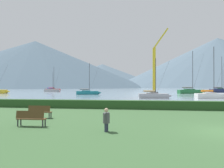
{
  "coord_description": "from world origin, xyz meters",
  "views": [
    {
      "loc": [
        -4.56,
        -12.24,
        2.43
      ],
      "look_at": [
        -16.89,
        68.32,
        3.16
      ],
      "focal_mm": 35.21,
      "sensor_mm": 36.0,
      "label": 1
    }
  ],
  "objects_px": {
    "sailboat_slip_7": "(212,95)",
    "sailboat_slip_12": "(221,90)",
    "sailboat_slip_10": "(52,90)",
    "sailboat_slip_11": "(222,90)",
    "park_bench_near_path": "(31,118)",
    "dock_crane": "(155,74)",
    "sailboat_slip_2": "(154,95)",
    "sailboat_slip_0": "(88,92)",
    "sailboat_slip_6": "(191,91)",
    "park_bench_under_tree": "(40,111)",
    "sailboat_slip_9": "(53,90)",
    "person_seated_viewer": "(106,119)"
  },
  "relations": [
    {
      "from": "sailboat_slip_6",
      "to": "sailboat_slip_10",
      "type": "distance_m",
      "value": 57.31
    },
    {
      "from": "sailboat_slip_7",
      "to": "sailboat_slip_12",
      "type": "distance_m",
      "value": 47.08
    },
    {
      "from": "sailboat_slip_0",
      "to": "sailboat_slip_6",
      "type": "distance_m",
      "value": 32.82
    },
    {
      "from": "sailboat_slip_0",
      "to": "sailboat_slip_10",
      "type": "relative_size",
      "value": 1.02
    },
    {
      "from": "sailboat_slip_6",
      "to": "sailboat_slip_10",
      "type": "relative_size",
      "value": 1.55
    },
    {
      "from": "person_seated_viewer",
      "to": "sailboat_slip_12",
      "type": "bearing_deg",
      "value": 79.86
    },
    {
      "from": "sailboat_slip_6",
      "to": "sailboat_slip_10",
      "type": "bearing_deg",
      "value": 148.93
    },
    {
      "from": "sailboat_slip_0",
      "to": "sailboat_slip_6",
      "type": "bearing_deg",
      "value": 10.14
    },
    {
      "from": "sailboat_slip_11",
      "to": "park_bench_under_tree",
      "type": "distance_m",
      "value": 95.62
    },
    {
      "from": "park_bench_near_path",
      "to": "sailboat_slip_2",
      "type": "bearing_deg",
      "value": 74.72
    },
    {
      "from": "sailboat_slip_2",
      "to": "sailboat_slip_12",
      "type": "distance_m",
      "value": 53.17
    },
    {
      "from": "sailboat_slip_7",
      "to": "dock_crane",
      "type": "xyz_separation_m",
      "value": [
        -10.49,
        14.63,
        5.04
      ]
    },
    {
      "from": "sailboat_slip_10",
      "to": "dock_crane",
      "type": "distance_m",
      "value": 52.35
    },
    {
      "from": "park_bench_under_tree",
      "to": "sailboat_slip_10",
      "type": "bearing_deg",
      "value": 113.41
    },
    {
      "from": "sailboat_slip_6",
      "to": "sailboat_slip_9",
      "type": "xyz_separation_m",
      "value": [
        -58.65,
        27.98,
        -0.12
      ]
    },
    {
      "from": "sailboat_slip_9",
      "to": "park_bench_under_tree",
      "type": "relative_size",
      "value": 6.89
    },
    {
      "from": "sailboat_slip_10",
      "to": "sailboat_slip_11",
      "type": "distance_m",
      "value": 74.25
    },
    {
      "from": "sailboat_slip_11",
      "to": "sailboat_slip_7",
      "type": "bearing_deg",
      "value": -115.92
    },
    {
      "from": "dock_crane",
      "to": "sailboat_slip_2",
      "type": "bearing_deg",
      "value": -93.02
    },
    {
      "from": "park_bench_under_tree",
      "to": "person_seated_viewer",
      "type": "bearing_deg",
      "value": -34.85
    },
    {
      "from": "sailboat_slip_6",
      "to": "sailboat_slip_7",
      "type": "xyz_separation_m",
      "value": [
        -1.37,
        -26.92,
        -0.19
      ]
    },
    {
      "from": "sailboat_slip_9",
      "to": "sailboat_slip_12",
      "type": "height_order",
      "value": "sailboat_slip_12"
    },
    {
      "from": "sailboat_slip_2",
      "to": "dock_crane",
      "type": "relative_size",
      "value": 0.44
    },
    {
      "from": "sailboat_slip_9",
      "to": "dock_crane",
      "type": "relative_size",
      "value": 0.66
    },
    {
      "from": "sailboat_slip_7",
      "to": "sailboat_slip_9",
      "type": "bearing_deg",
      "value": 128.74
    },
    {
      "from": "sailboat_slip_7",
      "to": "sailboat_slip_12",
      "type": "xyz_separation_m",
      "value": [
        15.72,
        44.38,
        0.18
      ]
    },
    {
      "from": "sailboat_slip_0",
      "to": "sailboat_slip_12",
      "type": "height_order",
      "value": "sailboat_slip_12"
    },
    {
      "from": "sailboat_slip_9",
      "to": "sailboat_slip_11",
      "type": "xyz_separation_m",
      "value": [
        77.44,
        1.31,
        -0.09
      ]
    },
    {
      "from": "sailboat_slip_11",
      "to": "sailboat_slip_12",
      "type": "distance_m",
      "value": 12.65
    },
    {
      "from": "sailboat_slip_2",
      "to": "sailboat_slip_11",
      "type": "bearing_deg",
      "value": 53.81
    },
    {
      "from": "sailboat_slip_9",
      "to": "sailboat_slip_12",
      "type": "bearing_deg",
      "value": -7.79
    },
    {
      "from": "sailboat_slip_0",
      "to": "person_seated_viewer",
      "type": "bearing_deg",
      "value": -85.46
    },
    {
      "from": "sailboat_slip_7",
      "to": "park_bench_near_path",
      "type": "xyz_separation_m",
      "value": [
        -19.7,
        -33.49,
        -0.06
      ]
    },
    {
      "from": "sailboat_slip_2",
      "to": "dock_crane",
      "type": "distance_m",
      "value": 16.83
    },
    {
      "from": "sailboat_slip_0",
      "to": "person_seated_viewer",
      "type": "xyz_separation_m",
      "value": [
        14.14,
        -49.03,
        0.09
      ]
    },
    {
      "from": "park_bench_near_path",
      "to": "dock_crane",
      "type": "xyz_separation_m",
      "value": [
        9.21,
        48.12,
        5.1
      ]
    },
    {
      "from": "sailboat_slip_7",
      "to": "park_bench_near_path",
      "type": "bearing_deg",
      "value": -127.93
    },
    {
      "from": "sailboat_slip_6",
      "to": "sailboat_slip_9",
      "type": "bearing_deg",
      "value": 141.31
    },
    {
      "from": "sailboat_slip_12",
      "to": "park_bench_near_path",
      "type": "distance_m",
      "value": 85.54
    },
    {
      "from": "sailboat_slip_7",
      "to": "park_bench_under_tree",
      "type": "bearing_deg",
      "value": -132.04
    },
    {
      "from": "sailboat_slip_0",
      "to": "sailboat_slip_11",
      "type": "relative_size",
      "value": 0.93
    },
    {
      "from": "sailboat_slip_7",
      "to": "sailboat_slip_11",
      "type": "xyz_separation_m",
      "value": [
        20.16,
        56.22,
        -0.03
      ]
    },
    {
      "from": "sailboat_slip_7",
      "to": "sailboat_slip_10",
      "type": "relative_size",
      "value": 1.17
    },
    {
      "from": "sailboat_slip_11",
      "to": "sailboat_slip_12",
      "type": "bearing_deg",
      "value": -116.75
    },
    {
      "from": "sailboat_slip_10",
      "to": "sailboat_slip_11",
      "type": "relative_size",
      "value": 0.91
    },
    {
      "from": "sailboat_slip_10",
      "to": "park_bench_under_tree",
      "type": "relative_size",
      "value": 5.07
    },
    {
      "from": "sailboat_slip_7",
      "to": "park_bench_near_path",
      "type": "relative_size",
      "value": 5.84
    },
    {
      "from": "sailboat_slip_12",
      "to": "person_seated_viewer",
      "type": "bearing_deg",
      "value": -124.0
    },
    {
      "from": "park_bench_under_tree",
      "to": "person_seated_viewer",
      "type": "height_order",
      "value": "person_seated_viewer"
    },
    {
      "from": "sailboat_slip_7",
      "to": "person_seated_viewer",
      "type": "distance_m",
      "value": 37.37
    }
  ]
}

